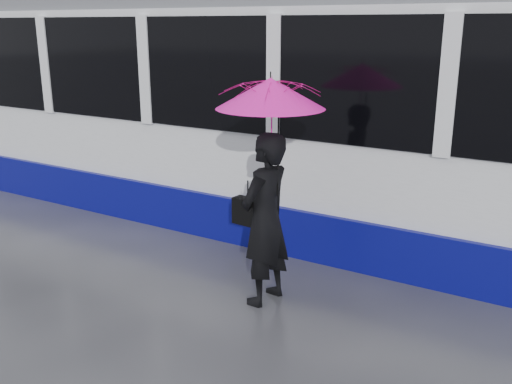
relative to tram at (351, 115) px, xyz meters
The scene contains 6 objects.
ground 3.01m from the tram, 98.88° to the right, with size 90.00×90.00×0.00m, color #2F2F34.
rails 1.67m from the tram, behind, with size 34.00×1.51×0.02m.
tram is the anchor object (origin of this frame).
woman 2.54m from the tram, 87.89° to the right, with size 0.66×0.43×1.80m, color black.
umbrella 2.46m from the tram, 86.71° to the right, with size 1.15×1.15×1.21m.
handbag 2.51m from the tram, 93.10° to the right, with size 0.33×0.17×0.46m.
Camera 1 is at (3.23, -4.65, 2.80)m, focal length 40.00 mm.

